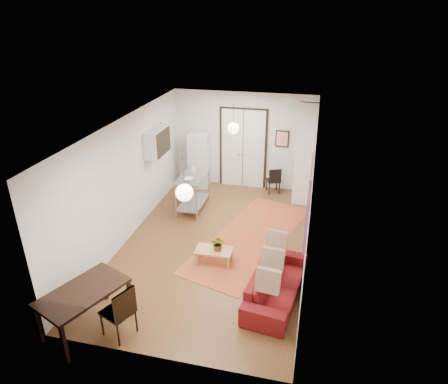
% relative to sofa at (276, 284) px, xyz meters
% --- Properties ---
extents(floor, '(7.00, 7.00, 0.00)m').
position_rel_sofa_xyz_m(floor, '(-1.63, 1.58, -0.31)').
color(floor, brown).
rests_on(floor, ground).
extents(ceiling, '(4.20, 7.00, 0.02)m').
position_rel_sofa_xyz_m(ceiling, '(-1.63, 1.58, 2.59)').
color(ceiling, silver).
rests_on(ceiling, wall_back).
extents(wall_back, '(4.20, 0.02, 2.90)m').
position_rel_sofa_xyz_m(wall_back, '(-1.63, 5.08, 1.14)').
color(wall_back, silver).
rests_on(wall_back, floor).
extents(wall_front, '(4.20, 0.02, 2.90)m').
position_rel_sofa_xyz_m(wall_front, '(-1.63, -1.92, 1.14)').
color(wall_front, silver).
rests_on(wall_front, floor).
extents(wall_left, '(0.02, 7.00, 2.90)m').
position_rel_sofa_xyz_m(wall_left, '(-3.73, 1.58, 1.14)').
color(wall_left, silver).
rests_on(wall_left, floor).
extents(wall_right, '(0.02, 7.00, 2.90)m').
position_rel_sofa_xyz_m(wall_right, '(0.47, 1.58, 1.14)').
color(wall_right, silver).
rests_on(wall_right, floor).
extents(double_doors, '(1.44, 0.06, 2.50)m').
position_rel_sofa_xyz_m(double_doors, '(-1.63, 5.04, 0.89)').
color(double_doors, silver).
rests_on(double_doors, wall_back).
extents(stub_partition, '(0.50, 0.10, 2.90)m').
position_rel_sofa_xyz_m(stub_partition, '(0.22, 4.13, 1.14)').
color(stub_partition, silver).
rests_on(stub_partition, floor).
extents(wall_cabinet, '(0.35, 1.00, 0.70)m').
position_rel_sofa_xyz_m(wall_cabinet, '(-3.55, 3.08, 1.59)').
color(wall_cabinet, white).
rests_on(wall_cabinet, wall_left).
extents(painting_popart, '(0.05, 1.00, 1.00)m').
position_rel_sofa_xyz_m(painting_popart, '(0.45, 0.33, 1.34)').
color(painting_popart, red).
rests_on(painting_popart, wall_right).
extents(painting_abstract, '(0.05, 0.50, 0.60)m').
position_rel_sofa_xyz_m(painting_abstract, '(0.45, 2.38, 1.49)').
color(painting_abstract, '#F0E6C8').
rests_on(painting_abstract, wall_right).
extents(poster_back, '(0.40, 0.03, 0.50)m').
position_rel_sofa_xyz_m(poster_back, '(-0.48, 5.05, 1.29)').
color(poster_back, red).
rests_on(poster_back, wall_back).
extents(print_left, '(0.03, 0.44, 0.54)m').
position_rel_sofa_xyz_m(print_left, '(-3.70, 3.58, 1.64)').
color(print_left, '#A26A43').
rests_on(print_left, wall_left).
extents(pendant_back, '(0.30, 0.30, 0.80)m').
position_rel_sofa_xyz_m(pendant_back, '(-1.63, 3.58, 1.94)').
color(pendant_back, silver).
rests_on(pendant_back, ceiling).
extents(pendant_front, '(0.30, 0.30, 0.80)m').
position_rel_sofa_xyz_m(pendant_front, '(-1.63, -0.42, 1.94)').
color(pendant_front, silver).
rests_on(pendant_front, ceiling).
extents(kilim_rug, '(2.72, 4.52, 0.01)m').
position_rel_sofa_xyz_m(kilim_rug, '(-0.85, 2.02, -0.30)').
color(kilim_rug, '#C85232').
rests_on(kilim_rug, floor).
extents(sofa, '(2.20, 1.11, 0.61)m').
position_rel_sofa_xyz_m(sofa, '(0.00, 0.00, 0.00)').
color(sofa, maroon).
rests_on(sofa, floor).
extents(coffee_table, '(0.80, 0.46, 0.35)m').
position_rel_sofa_xyz_m(coffee_table, '(-1.44, 0.80, -0.00)').
color(coffee_table, tan).
rests_on(coffee_table, floor).
extents(potted_plant, '(0.27, 0.31, 0.34)m').
position_rel_sofa_xyz_m(potted_plant, '(-1.34, 0.80, 0.22)').
color(potted_plant, '#3C6C30').
rests_on(potted_plant, coffee_table).
extents(kitchen_counter, '(0.65, 1.29, 0.99)m').
position_rel_sofa_xyz_m(kitchen_counter, '(-2.66, 3.18, 0.35)').
color(kitchen_counter, '#A8AAAD').
rests_on(kitchen_counter, floor).
extents(bowl, '(0.23, 0.23, 0.06)m').
position_rel_sofa_xyz_m(bowl, '(-2.66, 2.88, 0.71)').
color(bowl, white).
rests_on(bowl, kitchen_counter).
extents(soap_bottle, '(0.09, 0.09, 0.21)m').
position_rel_sofa_xyz_m(soap_bottle, '(-2.71, 3.43, 0.78)').
color(soap_bottle, teal).
rests_on(soap_bottle, kitchen_counter).
extents(fridge, '(0.66, 0.66, 1.70)m').
position_rel_sofa_xyz_m(fridge, '(-2.92, 4.73, 0.54)').
color(fridge, silver).
rests_on(fridge, floor).
extents(dining_table, '(1.32, 1.65, 0.80)m').
position_rel_sofa_xyz_m(dining_table, '(-3.10, -1.57, 0.40)').
color(dining_table, black).
rests_on(dining_table, floor).
extents(dining_chair_near, '(0.61, 0.73, 0.99)m').
position_rel_sofa_xyz_m(dining_chair_near, '(-2.50, -1.47, 0.27)').
color(dining_chair_near, '#3D2613').
rests_on(dining_chair_near, floor).
extents(dining_chair_far, '(0.61, 0.73, 0.99)m').
position_rel_sofa_xyz_m(dining_chair_far, '(-2.50, -1.47, 0.27)').
color(dining_chair_far, '#3D2613').
rests_on(dining_chair_far, floor).
extents(black_side_chair, '(0.48, 0.49, 0.81)m').
position_rel_sofa_xyz_m(black_side_chair, '(-0.63, 4.81, 0.16)').
color(black_side_chair, black).
rests_on(black_side_chair, floor).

